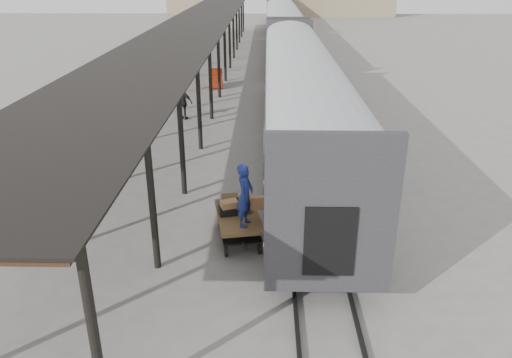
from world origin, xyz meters
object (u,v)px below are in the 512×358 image
object	(u,v)px
baggage_cart	(238,220)
luggage_tug	(216,79)
porter	(245,195)
pedestrian	(183,102)

from	to	relation	value
baggage_cart	luggage_tug	world-z (taller)	luggage_tug
baggage_cart	porter	world-z (taller)	porter
porter	pedestrian	bearing A→B (deg)	31.75
luggage_tug	porter	world-z (taller)	porter
luggage_tug	porter	xyz separation A→B (m)	(2.92, -21.81, 1.25)
baggage_cart	pedestrian	distance (m)	13.76
baggage_cart	luggage_tug	distance (m)	21.33
porter	luggage_tug	bearing A→B (deg)	23.23
luggage_tug	porter	distance (m)	22.04
baggage_cart	pedestrian	xyz separation A→B (m)	(-3.77, 13.23, 0.32)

